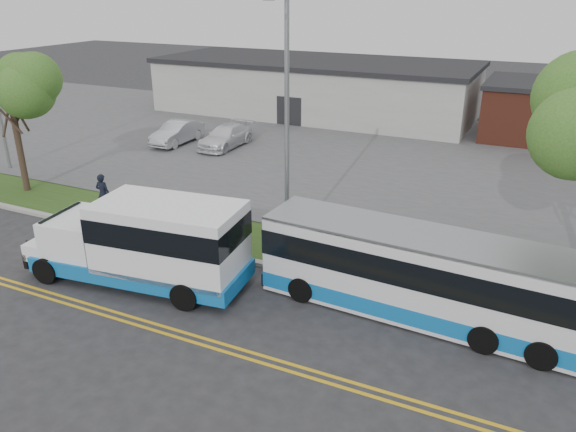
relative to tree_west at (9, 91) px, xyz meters
The scene contains 17 objects.
ground 13.43m from the tree_west, 14.93° to the right, with size 140.00×140.00×0.00m, color #28282B.
lane_line_north 14.83m from the tree_west, 30.43° to the right, with size 70.00×0.12×0.01m, color gold.
lane_line_south 14.97m from the tree_west, 31.49° to the right, with size 70.00×0.12×0.01m, color gold.
curb 13.19m from the tree_west, ahead, with size 80.00×0.30×0.15m, color #9E9B93.
verge 13.03m from the tree_west, ahead, with size 80.00×3.30×0.10m, color #264517.
parking_lot 18.98m from the tree_west, 48.99° to the left, with size 80.00×25.00×0.10m, color #4C4C4F.
commercial_building 24.72m from the tree_west, 75.85° to the left, with size 25.40×10.40×4.35m.
brick_wing 32.19m from the tree_west, 45.38° to the left, with size 6.30×7.30×3.90m.
tree_west is the anchor object (origin of this frame).
streetlight_near 15.01m from the tree_west, ahead, with size 0.35×1.53×9.50m.
shuttle_bus 13.31m from the tree_west, 22.46° to the right, with size 8.33×3.52×3.10m.
transit_bus 21.27m from the tree_west, ahead, with size 10.20×2.91×2.80m.
pedestrian 7.18m from the tree_west, ahead, with size 0.69×0.45×1.89m, color black.
parked_car_a 11.78m from the tree_west, 81.74° to the left, with size 1.54×4.40×1.45m, color silver.
parked_car_b 13.26m from the tree_west, 66.82° to the left, with size 1.93×4.75×1.38m, color white.
grocery_bag_left 7.45m from the tree_west, 10.01° to the right, with size 0.32×0.32×0.32m, color white.
grocery_bag_right 7.87m from the tree_west, ahead, with size 0.32×0.32×0.32m, color white.
Camera 1 is at (11.78, -15.59, 9.86)m, focal length 35.00 mm.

